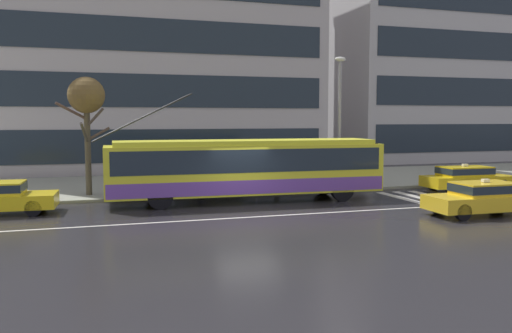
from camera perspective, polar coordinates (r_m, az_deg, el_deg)
ground_plane at (r=21.00m, az=-0.82°, el=-4.91°), size 160.00×160.00×0.00m
sidewalk_slab at (r=29.74m, az=-5.78°, el=-1.80°), size 80.00×10.00×0.14m
crosswalk_stripe_edge_near at (r=25.24m, az=15.84°, el=-3.39°), size 0.44×4.40×0.01m
crosswalk_stripe_inner_a at (r=25.74m, az=17.52°, el=-3.27°), size 0.44×4.40×0.01m
crosswalk_stripe_center at (r=26.26m, az=19.14°, el=-3.15°), size 0.44×4.40×0.01m
crosswalk_stripe_inner_b at (r=26.80m, az=20.69°, el=-3.04°), size 0.44×4.40×0.01m
lane_centre_line at (r=19.87m, az=0.16°, el=-5.49°), size 72.00×0.14×0.01m
trolleybus at (r=23.37m, az=-1.01°, el=-0.11°), size 12.75×2.86×4.79m
taxi_oncoming_far at (r=21.94m, az=23.45°, el=-3.06°), size 4.25×1.83×1.39m
taxi_ahead_of_bus at (r=28.98m, az=21.94°, el=-1.09°), size 4.66×1.90×1.39m
bus_shelter at (r=26.06m, az=-4.54°, el=1.36°), size 4.09×1.63×2.41m
pedestrian_at_shelter at (r=26.38m, az=-9.96°, el=1.12°), size 1.55×1.55×2.09m
pedestrian_approaching_curb at (r=26.37m, az=-6.20°, el=0.63°), size 1.12×1.12×1.88m
pedestrian_walking_past at (r=27.24m, az=2.19°, el=0.93°), size 0.96×0.96×1.97m
street_lamp at (r=27.35m, az=9.09°, el=6.01°), size 0.60×0.32×6.70m
street_tree_bare at (r=25.51m, az=-18.00°, el=7.01°), size 2.40×2.08×5.49m
office_tower_corner_left at (r=42.22m, az=-12.14°, el=14.94°), size 24.89×14.05×21.79m
office_tower_corner_right at (r=54.09m, az=20.52°, el=15.50°), size 23.60×11.52×27.27m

